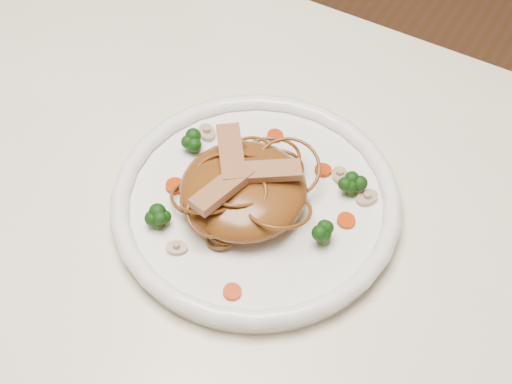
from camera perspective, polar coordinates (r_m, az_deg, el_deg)
The scene contains 19 objects.
table at distance 0.85m, azimuth -7.14°, elevation -4.79°, with size 1.20×0.80×0.75m.
plate at distance 0.75m, azimuth 0.00°, elevation -1.05°, with size 0.30×0.30×0.02m, color white.
noodle_mound at distance 0.72m, azimuth -1.05°, elevation 0.19°, with size 0.13×0.13×0.04m, color brown.
chicken_a at distance 0.70m, azimuth 1.02°, elevation 1.72°, with size 0.07×0.02×0.01m, color #AE7B52.
chicken_b at distance 0.72m, azimuth -2.04°, elevation 3.16°, with size 0.08×0.02×0.01m, color #AE7B52.
chicken_c at distance 0.69m, azimuth -2.75°, elevation 0.29°, with size 0.07×0.02×0.01m, color #AE7B52.
broccoli_0 at distance 0.74m, azimuth 7.89°, elevation 0.58°, with size 0.02×0.02×0.03m, color #10350B, non-canonical shape.
broccoli_1 at distance 0.78m, azimuth -5.09°, elevation 4.17°, with size 0.02×0.02×0.03m, color #10350B, non-canonical shape.
broccoli_2 at distance 0.72m, azimuth -8.09°, elevation -2.05°, with size 0.02×0.02×0.03m, color #10350B, non-canonical shape.
broccoli_3 at distance 0.70m, azimuth 5.61°, elevation -3.21°, with size 0.03×0.03×0.03m, color #10350B, non-canonical shape.
carrot_0 at distance 0.77m, azimuth 5.49°, elevation 1.79°, with size 0.02×0.02×0.01m, color #B33006.
carrot_1 at distance 0.76m, azimuth -6.59°, elevation 0.49°, with size 0.02×0.02×0.01m, color #B33006.
carrot_2 at distance 0.73m, azimuth 7.36°, elevation -2.33°, with size 0.02×0.02×0.01m, color #B33006.
carrot_3 at distance 0.80m, azimuth 1.57°, elevation 4.59°, with size 0.02×0.02×0.01m, color #B33006.
carrot_4 at distance 0.68m, azimuth -1.96°, elevation -8.14°, with size 0.02×0.02×0.01m, color #B33006.
mushroom_0 at distance 0.71m, azimuth -6.48°, elevation -4.56°, with size 0.02×0.02×0.01m, color beige.
mushroom_1 at distance 0.75m, azimuth 9.04°, elevation -0.50°, with size 0.03×0.03×0.01m, color beige.
mushroom_2 at distance 0.80m, azimuth -4.02°, elevation 4.85°, with size 0.03×0.03×0.01m, color beige.
mushroom_3 at distance 0.77m, azimuth 6.84°, elevation 1.36°, with size 0.02×0.02×0.01m, color beige.
Camera 1 is at (0.33, -0.35, 1.35)m, focal length 49.02 mm.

